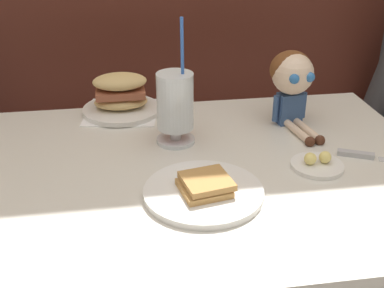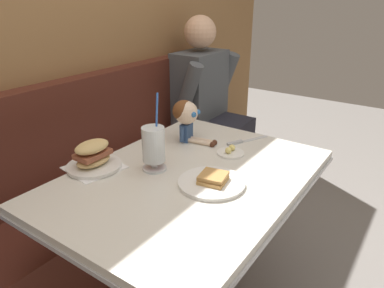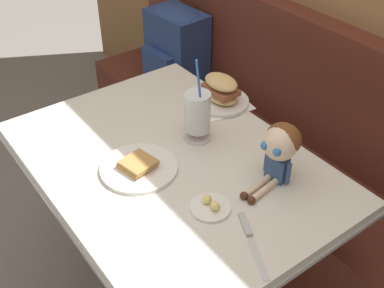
% 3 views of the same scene
% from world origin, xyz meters
% --- Properties ---
extents(wood_panel_wall, '(4.40, 0.08, 2.40)m').
position_xyz_m(wood_panel_wall, '(0.00, 1.05, 1.20)').
color(wood_panel_wall, olive).
rests_on(wood_panel_wall, ground).
extents(booth_bench, '(2.60, 0.48, 1.00)m').
position_xyz_m(booth_bench, '(0.00, 0.81, 0.33)').
color(booth_bench, '#512319').
rests_on(booth_bench, ground).
extents(diner_table, '(1.11, 0.81, 0.74)m').
position_xyz_m(diner_table, '(0.00, 0.18, 0.54)').
color(diner_table, silver).
rests_on(diner_table, ground).
extents(toast_plate, '(0.25, 0.25, 0.04)m').
position_xyz_m(toast_plate, '(-0.02, 0.06, 0.75)').
color(toast_plate, white).
rests_on(toast_plate, diner_table).
extents(milkshake_glass, '(0.10, 0.10, 0.32)m').
position_xyz_m(milkshake_glass, '(-0.05, 0.32, 0.84)').
color(milkshake_glass, silver).
rests_on(milkshake_glass, diner_table).
extents(sandwich_plate, '(0.23, 0.23, 0.12)m').
position_xyz_m(sandwich_plate, '(-0.18, 0.53, 0.79)').
color(sandwich_plate, white).
rests_on(sandwich_plate, diner_table).
extents(butter_saucer, '(0.12, 0.12, 0.04)m').
position_xyz_m(butter_saucer, '(0.26, 0.14, 0.75)').
color(butter_saucer, white).
rests_on(butter_saucer, diner_table).
extents(butter_knife, '(0.22, 0.12, 0.01)m').
position_xyz_m(butter_knife, '(0.40, 0.16, 0.74)').
color(butter_knife, silver).
rests_on(butter_knife, diner_table).
extents(seated_doll, '(0.13, 0.23, 0.20)m').
position_xyz_m(seated_doll, '(0.27, 0.39, 0.87)').
color(seated_doll, '#385689').
rests_on(seated_doll, diner_table).
extents(diner_patron, '(0.55, 0.48, 0.81)m').
position_xyz_m(diner_patron, '(1.00, 0.76, 0.74)').
color(diner_patron, '#4C5156').
rests_on(diner_patron, booth_bench).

